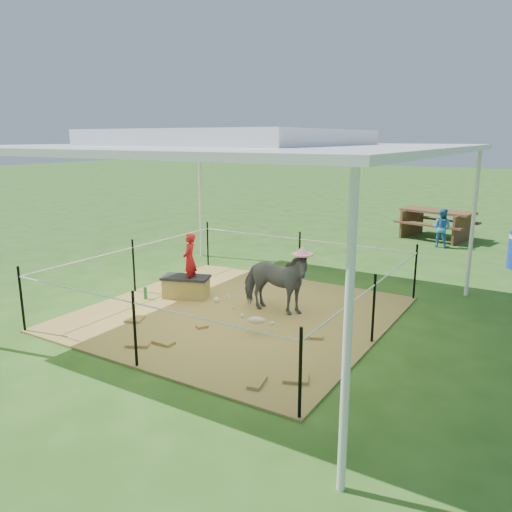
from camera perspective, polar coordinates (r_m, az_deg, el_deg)
The scene contains 13 objects.
ground at distance 8.13m, azimuth -2.21°, elevation -6.68°, with size 90.00×90.00×0.00m, color #2D5919.
hay_patch at distance 8.13m, azimuth -2.21°, elevation -6.58°, with size 4.60×4.60×0.03m, color brown.
canopy_tent at distance 7.64m, azimuth -2.40°, elevation 12.65°, with size 6.30×6.30×2.90m.
rope_fence at distance 7.94m, azimuth -2.25°, elevation -2.31°, with size 4.54×4.54×1.00m.
straw_bale at distance 8.91m, azimuth -7.99°, elevation -3.63°, with size 0.77×0.38×0.34m, color olive.
dark_cloth at distance 8.86m, azimuth -8.03°, elevation -2.44°, with size 0.82×0.43×0.04m, color black.
woman at distance 8.69m, azimuth -7.61°, elevation 0.24°, with size 0.34×0.22×0.92m, color red.
green_bottle at distance 8.97m, azimuth -12.53°, elevation -4.15°, with size 0.06×0.06×0.21m, color #197433.
pony at distance 7.97m, azimuth 2.15°, elevation -2.97°, with size 0.56×1.22×1.03m, color #4A4A4F.
pink_hat at distance 7.82m, azimuth 2.18°, elevation 1.18°, with size 0.32×0.32×0.15m, color pink.
foal at distance 7.23m, azimuth 0.06°, elevation -7.16°, with size 0.80×0.44×0.44m, color #C9B293, non-canonical shape.
picnic_table_near at distance 14.98m, azimuth 19.95°, elevation 3.42°, with size 1.93×1.39×0.80m, color brown.
distant_person at distance 13.81m, azimuth 20.43°, elevation 3.04°, with size 0.49×0.38×1.02m, color #3279BB.
Camera 1 is at (4.24, -6.36, 2.79)m, focal length 35.00 mm.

